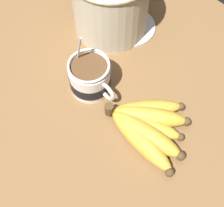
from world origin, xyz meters
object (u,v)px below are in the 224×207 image
at_px(coffee_mug, 90,78).
at_px(banana_bunch, 146,126).
at_px(woven_basket, 111,1).
at_px(small_plate, 129,26).

distance_m(coffee_mug, banana_bunch, 0.17).
bearing_deg(coffee_mug, woven_basket, 122.80).
distance_m(banana_bunch, small_plate, 0.31).
relative_size(coffee_mug, banana_bunch, 0.78).
distance_m(woven_basket, small_plate, 0.10).
relative_size(woven_basket, small_plate, 1.38).
bearing_deg(banana_bunch, woven_basket, 150.32).
xyz_separation_m(woven_basket, small_plate, (0.04, 0.03, -0.09)).
bearing_deg(coffee_mug, banana_bunch, 3.45).
bearing_deg(woven_basket, coffee_mug, -57.20).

